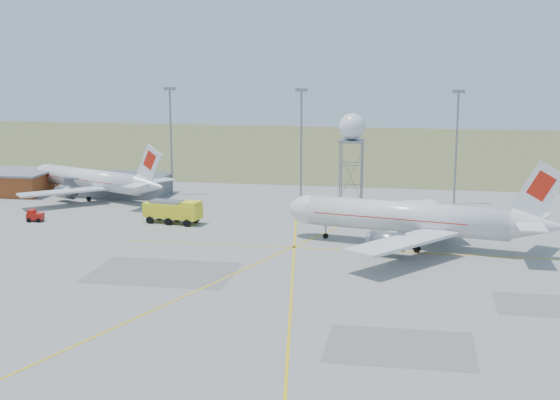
% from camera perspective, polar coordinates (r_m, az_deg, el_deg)
% --- Properties ---
extents(ground, '(400.00, 400.00, 0.00)m').
position_cam_1_polar(ground, '(81.20, 1.70, -8.95)').
color(ground, gray).
rests_on(ground, ground).
extents(grass_strip, '(400.00, 120.00, 0.03)m').
position_cam_1_polar(grass_strip, '(217.56, 7.01, 3.69)').
color(grass_strip, brown).
rests_on(grass_strip, ground).
extents(building_grey, '(19.00, 10.00, 3.90)m').
position_cam_1_polar(building_grey, '(152.45, -11.70, 1.11)').
color(building_grey, gray).
rests_on(building_grey, ground).
extents(mast_a, '(2.20, 0.50, 20.50)m').
position_cam_1_polar(mast_a, '(149.56, -7.99, 4.95)').
color(mast_a, gray).
rests_on(mast_a, ground).
extents(mast_b, '(2.20, 0.50, 20.50)m').
position_cam_1_polar(mast_b, '(143.89, 1.56, 4.82)').
color(mast_b, gray).
rests_on(mast_b, ground).
extents(mast_c, '(2.20, 0.50, 20.50)m').
position_cam_1_polar(mast_c, '(142.56, 12.80, 4.49)').
color(mast_c, gray).
rests_on(mast_c, ground).
extents(airliner_main, '(38.73, 37.07, 13.24)m').
position_cam_1_polar(airliner_main, '(111.67, 9.60, -1.34)').
color(airliner_main, silver).
rests_on(airliner_main, ground).
extents(airliner_far, '(31.45, 29.33, 11.22)m').
position_cam_1_polar(airliner_far, '(149.66, -13.47, 1.42)').
color(airliner_far, silver).
rests_on(airliner_far, ground).
extents(radar_tower, '(4.61, 4.61, 16.70)m').
position_cam_1_polar(radar_tower, '(135.99, 5.25, 3.26)').
color(radar_tower, gray).
rests_on(radar_tower, ground).
extents(fire_truck, '(9.76, 5.06, 3.74)m').
position_cam_1_polar(fire_truck, '(126.27, -7.75, -0.89)').
color(fire_truck, yellow).
rests_on(fire_truck, ground).
extents(baggage_tug, '(2.63, 2.18, 1.94)m').
position_cam_1_polar(baggage_tug, '(132.75, -17.48, -1.19)').
color(baggage_tug, '#A7130B').
rests_on(baggage_tug, ground).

